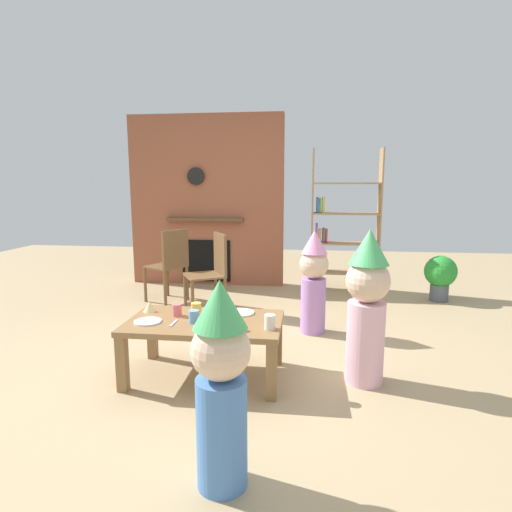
# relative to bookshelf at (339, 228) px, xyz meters

# --- Properties ---
(ground_plane) EXTENTS (12.00, 12.00, 0.00)m
(ground_plane) POSITION_rel_bookshelf_xyz_m (-1.04, -2.40, -0.86)
(ground_plane) COLOR tan
(brick_fireplace_feature) EXTENTS (2.20, 0.28, 2.40)m
(brick_fireplace_feature) POSITION_rel_bookshelf_xyz_m (-1.87, 0.20, 0.33)
(brick_fireplace_feature) COLOR #935138
(brick_fireplace_feature) RESTS_ON ground_plane
(bookshelf) EXTENTS (0.90, 0.28, 1.90)m
(bookshelf) POSITION_rel_bookshelf_xyz_m (0.00, 0.00, 0.00)
(bookshelf) COLOR #9E7A51
(bookshelf) RESTS_ON ground_plane
(coffee_table) EXTENTS (1.13, 0.66, 0.44)m
(coffee_table) POSITION_rel_bookshelf_xyz_m (-1.17, -2.80, -0.48)
(coffee_table) COLOR olive
(coffee_table) RESTS_ON ground_plane
(paper_cup_near_left) EXTENTS (0.07, 0.07, 0.09)m
(paper_cup_near_left) POSITION_rel_bookshelf_xyz_m (-1.40, -2.73, -0.37)
(paper_cup_near_left) COLOR #E5666B
(paper_cup_near_left) RESTS_ON coffee_table
(paper_cup_near_right) EXTENTS (0.08, 0.08, 0.09)m
(paper_cup_near_right) POSITION_rel_bookshelf_xyz_m (-1.23, -2.87, -0.37)
(paper_cup_near_right) COLOR #669EE0
(paper_cup_near_right) RESTS_ON coffee_table
(paper_cup_center) EXTENTS (0.06, 0.06, 0.10)m
(paper_cup_center) POSITION_rel_bookshelf_xyz_m (-0.94, -2.98, -0.37)
(paper_cup_center) COLOR silver
(paper_cup_center) RESTS_ON coffee_table
(paper_cup_far_left) EXTENTS (0.08, 0.08, 0.10)m
(paper_cup_far_left) POSITION_rel_bookshelf_xyz_m (-0.68, -2.94, -0.37)
(paper_cup_far_left) COLOR silver
(paper_cup_far_left) RESTS_ON coffee_table
(paper_cup_far_right) EXTENTS (0.08, 0.08, 0.10)m
(paper_cup_far_right) POSITION_rel_bookshelf_xyz_m (-1.26, -2.70, -0.37)
(paper_cup_far_right) COLOR #F2CC4C
(paper_cup_far_right) RESTS_ON coffee_table
(paper_plate_front) EXTENTS (0.22, 0.22, 0.01)m
(paper_plate_front) POSITION_rel_bookshelf_xyz_m (-0.94, -2.61, -0.41)
(paper_plate_front) COLOR white
(paper_plate_front) RESTS_ON coffee_table
(paper_plate_rear) EXTENTS (0.20, 0.20, 0.01)m
(paper_plate_rear) POSITION_rel_bookshelf_xyz_m (-1.57, -2.90, -0.41)
(paper_plate_rear) COLOR white
(paper_plate_rear) RESTS_ON coffee_table
(birthday_cake_slice) EXTENTS (0.10, 0.10, 0.08)m
(birthday_cake_slice) POSITION_rel_bookshelf_xyz_m (-1.65, -2.65, -0.38)
(birthday_cake_slice) COLOR #EAC68C
(birthday_cake_slice) RESTS_ON coffee_table
(table_fork) EXTENTS (0.02, 0.15, 0.01)m
(table_fork) POSITION_rel_bookshelf_xyz_m (-1.37, -2.91, -0.42)
(table_fork) COLOR silver
(table_fork) RESTS_ON coffee_table
(child_with_cone_hat) EXTENTS (0.28, 0.28, 1.01)m
(child_with_cone_hat) POSITION_rel_bookshelf_xyz_m (-0.82, -3.92, -0.33)
(child_with_cone_hat) COLOR #4C7FC6
(child_with_cone_hat) RESTS_ON ground_plane
(child_in_pink) EXTENTS (0.31, 0.31, 1.12)m
(child_in_pink) POSITION_rel_bookshelf_xyz_m (-0.00, -2.75, -0.27)
(child_in_pink) COLOR #EAB2C6
(child_in_pink) RESTS_ON ground_plane
(child_by_the_chairs) EXTENTS (0.28, 0.28, 1.00)m
(child_by_the_chairs) POSITION_rel_bookshelf_xyz_m (-0.36, -1.73, -0.33)
(child_by_the_chairs) COLOR #B27FCC
(child_by_the_chairs) RESTS_ON ground_plane
(dining_chair_left) EXTENTS (0.54, 0.54, 0.90)m
(dining_chair_left) POSITION_rel_bookshelf_xyz_m (-2.07, -0.87, -0.35)
(dining_chair_left) COLOR brown
(dining_chair_left) RESTS_ON ground_plane
(dining_chair_middle) EXTENTS (0.54, 0.54, 0.90)m
(dining_chair_middle) POSITION_rel_bookshelf_xyz_m (-1.47, -1.24, -0.35)
(dining_chair_middle) COLOR brown
(dining_chair_middle) RESTS_ON ground_plane
(potted_plant_tall) EXTENTS (0.39, 0.39, 0.57)m
(potted_plant_tall) POSITION_rel_bookshelf_xyz_m (1.22, -0.40, -0.52)
(potted_plant_tall) COLOR #4C5660
(potted_plant_tall) RESTS_ON ground_plane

